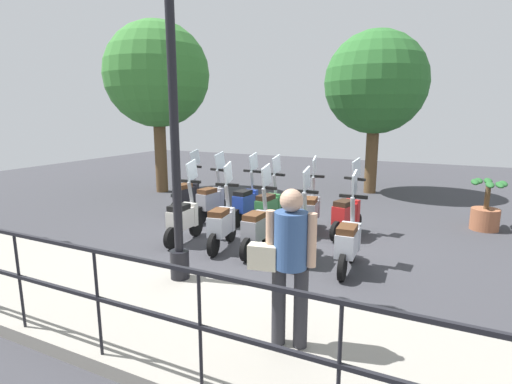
% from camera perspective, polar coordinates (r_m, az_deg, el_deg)
% --- Properties ---
extents(ground_plane, '(28.00, 28.00, 0.00)m').
position_cam_1_polar(ground_plane, '(7.64, 2.73, -7.23)').
color(ground_plane, '#38383D').
extents(promenade_walkway, '(2.20, 20.00, 0.15)m').
position_cam_1_polar(promenade_walkway, '(5.09, -12.08, -16.53)').
color(promenade_walkway, gray).
rests_on(promenade_walkway, ground_plane).
extents(fence_railing, '(0.04, 16.03, 1.07)m').
position_cam_1_polar(fence_railing, '(4.07, -21.86, -11.88)').
color(fence_railing, black).
rests_on(fence_railing, promenade_walkway).
extents(lamp_post_near, '(0.26, 0.90, 4.45)m').
position_cam_1_polar(lamp_post_near, '(5.37, -11.55, 7.87)').
color(lamp_post_near, black).
rests_on(lamp_post_near, promenade_walkway).
extents(pedestrian_with_bag, '(0.38, 0.64, 1.59)m').
position_cam_1_polar(pedestrian_with_bag, '(3.88, 4.63, -9.17)').
color(pedestrian_with_bag, '#28282D').
rests_on(pedestrian_with_bag, promenade_walkway).
extents(tree_large, '(3.07, 3.07, 5.04)m').
position_cam_1_polar(tree_large, '(12.55, -13.96, 15.86)').
color(tree_large, brown).
rests_on(tree_large, ground_plane).
extents(tree_distant, '(2.97, 2.97, 4.76)m').
position_cam_1_polar(tree_distant, '(12.53, 16.73, 14.64)').
color(tree_distant, brown).
rests_on(tree_distant, ground_plane).
extents(potted_palm, '(1.06, 0.66, 1.05)m').
position_cam_1_polar(potted_palm, '(9.61, 30.00, -2.12)').
color(potted_palm, '#9E5B3D').
rests_on(potted_palm, ground_plane).
extents(scooter_near_0, '(1.23, 0.44, 1.54)m').
position_cam_1_polar(scooter_near_0, '(6.36, 13.04, -6.82)').
color(scooter_near_0, black).
rests_on(scooter_near_0, ground_plane).
extents(scooter_near_1, '(1.23, 0.44, 1.54)m').
position_cam_1_polar(scooter_near_1, '(6.62, 6.21, -5.86)').
color(scooter_near_1, black).
rests_on(scooter_near_1, ground_plane).
extents(scooter_near_2, '(1.23, 0.44, 1.54)m').
position_cam_1_polar(scooter_near_2, '(6.92, 0.28, -5.02)').
color(scooter_near_2, black).
rests_on(scooter_near_2, ground_plane).
extents(scooter_near_3, '(1.23, 0.46, 1.54)m').
position_cam_1_polar(scooter_near_3, '(7.19, -4.87, -4.42)').
color(scooter_near_3, black).
rests_on(scooter_near_3, ground_plane).
extents(scooter_near_4, '(1.23, 0.44, 1.54)m').
position_cam_1_polar(scooter_near_4, '(7.64, -10.30, -3.61)').
color(scooter_near_4, black).
rests_on(scooter_near_4, ground_plane).
extents(scooter_far_0, '(1.22, 0.51, 1.54)m').
position_cam_1_polar(scooter_far_0, '(8.05, 12.85, -2.95)').
color(scooter_far_0, black).
rests_on(scooter_far_0, ground_plane).
extents(scooter_far_1, '(1.23, 0.46, 1.54)m').
position_cam_1_polar(scooter_far_1, '(8.18, 7.81, -2.53)').
color(scooter_far_1, black).
rests_on(scooter_far_1, ground_plane).
extents(scooter_far_2, '(1.23, 0.44, 1.54)m').
position_cam_1_polar(scooter_far_2, '(8.38, 1.86, -2.09)').
color(scooter_far_2, black).
rests_on(scooter_far_2, ground_plane).
extents(scooter_far_3, '(1.23, 0.44, 1.54)m').
position_cam_1_polar(scooter_far_3, '(8.82, -1.39, -1.40)').
color(scooter_far_3, black).
rests_on(scooter_far_3, ground_plane).
extents(scooter_far_4, '(1.23, 0.44, 1.54)m').
position_cam_1_polar(scooter_far_4, '(9.09, -6.37, -1.08)').
color(scooter_far_4, black).
rests_on(scooter_far_4, ground_plane).
extents(scooter_far_5, '(1.23, 0.44, 1.54)m').
position_cam_1_polar(scooter_far_5, '(9.73, -9.79, -0.35)').
color(scooter_far_5, black).
rests_on(scooter_far_5, ground_plane).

